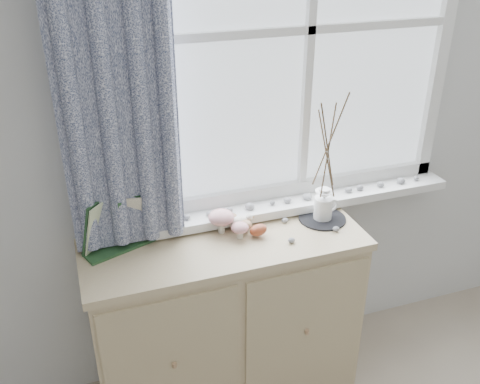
% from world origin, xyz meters
% --- Properties ---
extents(sideboard, '(1.20, 0.45, 0.85)m').
position_xyz_m(sideboard, '(-0.15, 1.75, 0.43)').
color(sideboard, tan).
rests_on(sideboard, ground).
extents(botanical_book, '(0.37, 0.24, 0.24)m').
position_xyz_m(botanical_book, '(-0.57, 1.82, 0.97)').
color(botanical_book, '#214423').
rests_on(botanical_book, sideboard).
extents(toadstool_cluster, '(0.15, 0.16, 0.10)m').
position_xyz_m(toadstool_cluster, '(-0.13, 1.81, 0.91)').
color(toadstool_cluster, beige).
rests_on(toadstool_cluster, sideboard).
extents(wooden_eggs, '(0.14, 0.18, 0.08)m').
position_xyz_m(wooden_eggs, '(-0.04, 1.81, 0.88)').
color(wooden_eggs, '#A5845B').
rests_on(wooden_eggs, sideboard).
extents(songbird_figurine, '(0.13, 0.06, 0.07)m').
position_xyz_m(songbird_figurine, '(-0.05, 1.83, 0.88)').
color(songbird_figurine, white).
rests_on(songbird_figurine, sideboard).
extents(crocheted_doily, '(0.21, 0.21, 0.01)m').
position_xyz_m(crocheted_doily, '(0.32, 1.79, 0.85)').
color(crocheted_doily, black).
rests_on(crocheted_doily, sideboard).
extents(twig_pitcher, '(0.26, 0.26, 0.62)m').
position_xyz_m(twig_pitcher, '(0.32, 1.79, 1.21)').
color(twig_pitcher, white).
rests_on(twig_pitcher, crocheted_doily).
extents(sideboard_pebbles, '(0.33, 0.23, 0.02)m').
position_xyz_m(sideboard_pebbles, '(0.15, 1.75, 0.86)').
color(sideboard_pebbles, '#969699').
rests_on(sideboard_pebbles, sideboard).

